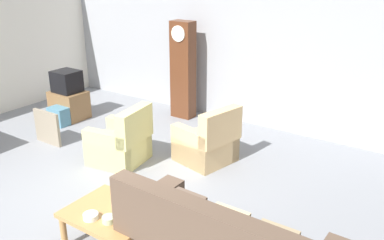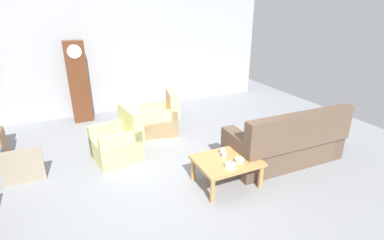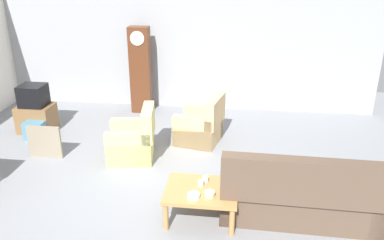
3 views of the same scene
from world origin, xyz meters
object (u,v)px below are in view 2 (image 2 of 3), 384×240
Objects in this scene: coffee_table_wood at (227,163)px; framed_picture_leaning at (23,167)px; cup_blue_rimmed at (223,151)px; cup_white_porcelain at (224,155)px; armchair_olive_near at (118,142)px; bowl_shallow_green at (239,160)px; couch_floral at (286,144)px; armchair_olive_far at (161,119)px; grandfather_clock at (78,82)px; bowl_white_stacked at (230,165)px.

framed_picture_leaning is at bearing 154.43° from coffee_table_wood.
cup_white_porcelain is at bearing -111.90° from cup_blue_rimmed.
coffee_table_wood is at bearing -49.29° from armchair_olive_near.
armchair_olive_near is 2.02m from cup_white_porcelain.
cup_white_porcelain is at bearing 120.80° from bowl_shallow_green.
framed_picture_leaning is (-4.20, 1.24, -0.06)m from couch_floral.
cup_white_porcelain is (0.24, -2.28, 0.18)m from armchair_olive_far.
armchair_olive_near is at bearing 135.18° from cup_blue_rimmed.
armchair_olive_near is at bearing 130.45° from bowl_shallow_green.
couch_floral is 2.21× the size of coffee_table_wood.
grandfather_clock is 4.40m from bowl_shallow_green.
grandfather_clock is at bearing 64.71° from framed_picture_leaning.
cup_white_porcelain is 0.62× the size of bowl_shallow_green.
coffee_table_wood is at bearing -100.45° from cup_blue_rimmed.
bowl_shallow_green is (0.20, 0.06, 0.00)m from bowl_white_stacked.
couch_floral is 3.02m from armchair_olive_near.
bowl_white_stacked is at bearing -29.68° from framed_picture_leaning.
framed_picture_leaning is 3.24m from bowl_white_stacked.
bowl_white_stacked is at bearing -102.54° from cup_white_porcelain.
couch_floral is at bearing -54.53° from armchair_olive_far.
cup_white_porcelain is at bearing 101.12° from coffee_table_wood.
bowl_white_stacked is at bearing -162.59° from bowl_shallow_green.
cup_blue_rimmed is at bearing 74.57° from bowl_white_stacked.
framed_picture_leaning is at bearing 157.86° from cup_blue_rimmed.
cup_blue_rimmed is 0.58× the size of bowl_shallow_green.
cup_white_porcelain is 0.26m from bowl_shallow_green.
armchair_olive_near is 0.98× the size of armchair_olive_far.
cup_blue_rimmed is (1.39, -1.38, 0.17)m from armchair_olive_near.
armchair_olive_far is 0.97× the size of coffee_table_wood.
cup_white_porcelain reaches higher than bowl_white_stacked.
grandfather_clock reaches higher than bowl_white_stacked.
bowl_white_stacked is at bearing -67.39° from grandfather_clock.
bowl_shallow_green is (0.12, -0.16, 0.10)m from coffee_table_wood.
grandfather_clock is (-0.40, 2.22, 0.65)m from armchair_olive_near.
bowl_shallow_green reaches higher than bowl_white_stacked.
grandfather_clock is (-1.49, 1.45, 0.65)m from armchair_olive_far.
coffee_table_wood is (1.35, -1.57, 0.07)m from armchair_olive_near.
cup_blue_rimmed is at bearing 103.81° from bowl_shallow_green.
grandfather_clock is 23.17× the size of cup_blue_rimmed.
armchair_olive_far is 10.74× the size of cup_white_porcelain.
grandfather_clock reaches higher than couch_floral.
bowl_white_stacked is (-0.11, -0.41, -0.01)m from cup_blue_rimmed.
armchair_olive_far is 2.36m from coffee_table_wood.
cup_white_porcelain is 0.30m from bowl_white_stacked.
cup_blue_rimmed is at bearing 68.10° from cup_white_porcelain.
couch_floral is 25.74× the size of cup_blue_rimmed.
coffee_table_wood is at bearing -78.88° from cup_white_porcelain.
couch_floral reaches higher than armchair_olive_near.
framed_picture_leaning is 7.29× the size of cup_blue_rimmed.
couch_floral is 1.44m from bowl_white_stacked.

